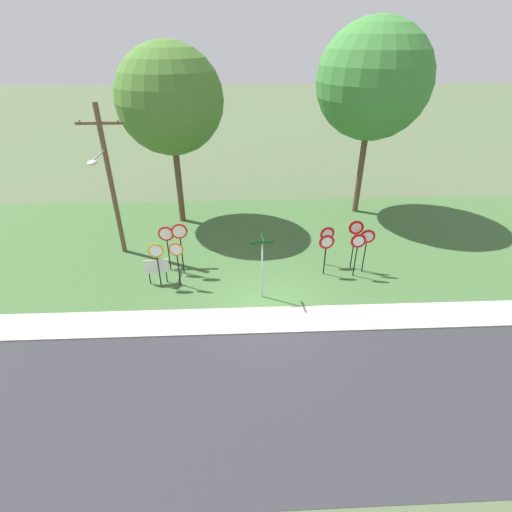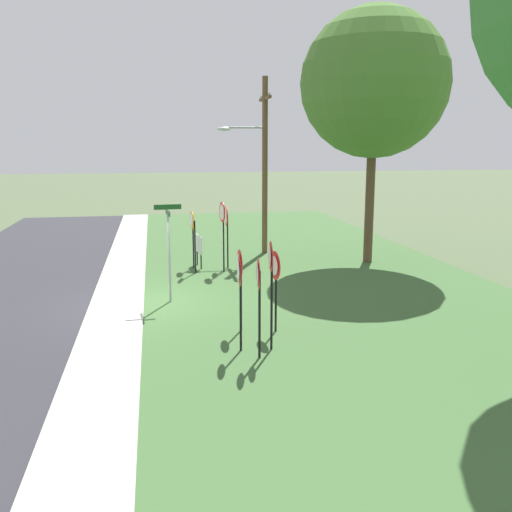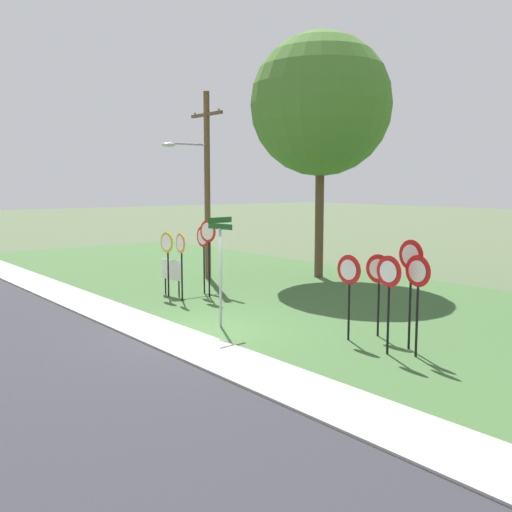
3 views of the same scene
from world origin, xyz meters
TOP-DOWN VIEW (x-y plane):
  - ground_plane at (0.00, 0.00)m, footprint 160.00×160.00m
  - road_asphalt at (0.00, -4.80)m, footprint 44.00×6.40m
  - sidewalk_strip at (0.00, -0.80)m, footprint 44.00×1.60m
  - grass_median at (0.00, 6.00)m, footprint 44.00×12.00m
  - stop_sign_near_left at (-3.81, 2.90)m, footprint 0.75×0.13m
  - stop_sign_near_right at (-4.49, 3.14)m, footprint 0.74×0.09m
  - stop_sign_far_left at (-4.74, 1.83)m, footprint 0.69×0.12m
  - stop_sign_far_center at (-3.85, 1.83)m, footprint 0.65×0.12m
  - yield_sign_near_left at (4.44, 2.97)m, footprint 0.72×0.11m
  - yield_sign_near_right at (2.99, 2.48)m, footprint 0.74×0.11m
  - yield_sign_far_left at (4.91, 2.59)m, footprint 0.71×0.12m
  - yield_sign_far_right at (4.39, 2.25)m, footprint 0.72×0.11m
  - yield_sign_center at (3.20, 3.34)m, footprint 0.73×0.15m
  - street_name_post at (-0.12, 0.81)m, footprint 0.96×0.81m
  - utility_pole at (-7.25, 5.02)m, footprint 2.10×2.17m
  - notice_board at (-4.88, 2.08)m, footprint 1.10×0.16m
  - oak_tree_left at (-4.59, 8.95)m, footprint 5.73×5.73m

SIDE VIEW (x-z plane):
  - ground_plane at x=0.00m, z-range 0.00..0.00m
  - road_asphalt at x=0.00m, z-range 0.00..0.01m
  - grass_median at x=0.00m, z-range 0.00..0.04m
  - sidewalk_strip at x=0.00m, z-range 0.00..0.06m
  - notice_board at x=-4.88m, z-range 0.25..1.50m
  - yield_sign_center at x=3.20m, z-range 0.54..2.65m
  - yield_sign_near_right at x=2.99m, z-range 0.55..2.69m
  - stop_sign_far_left at x=-4.74m, z-range 0.53..2.76m
  - stop_sign_far_center at x=-3.85m, z-range 0.53..2.78m
  - yield_sign_far_right at x=4.39m, z-range 0.59..2.86m
  - yield_sign_far_left at x=4.91m, z-range 0.60..2.91m
  - stop_sign_near_right at x=-4.49m, z-range 0.59..2.98m
  - street_name_post at x=-0.12m, z-range 0.32..3.30m
  - stop_sign_near_left at x=-3.81m, z-range 0.65..3.30m
  - yield_sign_near_left at x=4.44m, z-range 0.68..3.27m
  - utility_pole at x=-7.25m, z-range 0.38..7.90m
  - oak_tree_left at x=-4.59m, z-range 2.11..12.02m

